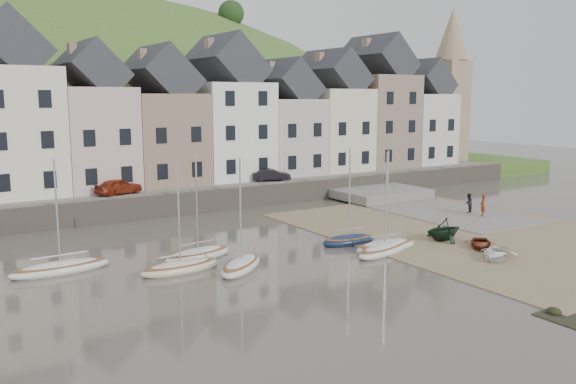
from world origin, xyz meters
TOP-DOWN VIEW (x-y plane):
  - ground at (0.00, 0.00)m, footprint 160.00×160.00m
  - quay_land at (0.00, 32.00)m, footprint 90.00×30.00m
  - quay_street at (0.00, 20.50)m, footprint 70.00×7.00m
  - seawall at (0.00, 17.00)m, footprint 70.00×1.20m
  - beach at (11.00, 0.00)m, footprint 18.00×26.00m
  - slipway at (15.00, 8.00)m, footprint 8.00×18.00m
  - hillside at (-5.00, 60.00)m, footprint 134.40×84.00m
  - townhouse_terrace at (1.76, 24.00)m, footprint 61.05×8.00m
  - church_spire at (34.55, 24.00)m, footprint 4.00×4.00m
  - sailboat_0 at (-14.77, 5.41)m, footprint 5.37×1.79m
  - sailboat_1 at (-7.43, 4.03)m, footprint 4.47×2.18m
  - sailboat_2 at (-9.31, 2.11)m, footprint 4.58×1.79m
  - sailboat_3 at (-6.37, 0.72)m, footprint 4.28×3.99m
  - sailboat_4 at (2.59, -0.81)m, footprint 5.44×2.92m
  - sailboat_5 at (2.09, 2.07)m, footprint 3.88×1.77m
  - sailboat_6 at (3.09, -0.33)m, footprint 4.46×1.55m
  - rowboat_white at (6.98, -5.36)m, footprint 3.64×3.29m
  - rowboat_green at (7.74, -0.62)m, footprint 2.90×2.53m
  - rowboat_red at (8.20, -3.22)m, footprint 3.24×3.19m
  - person_red at (15.96, 3.08)m, footprint 0.75×0.73m
  - person_dark at (16.19, 4.68)m, footprint 0.93×0.85m
  - car_left at (-7.31, 19.50)m, footprint 4.03×2.52m
  - car_right at (6.74, 19.50)m, footprint 3.72×2.35m

SIDE VIEW (x-z plane):
  - hillside at x=-5.00m, z-range -59.99..24.01m
  - ground at x=0.00m, z-range 0.00..0.00m
  - beach at x=11.00m, z-range 0.00..0.06m
  - slipway at x=15.00m, z-range 0.00..0.12m
  - sailboat_0 at x=-14.77m, z-range -2.90..3.42m
  - sailboat_4 at x=2.59m, z-range -2.90..3.42m
  - sailboat_2 at x=-9.31m, z-range -2.90..3.42m
  - sailboat_6 at x=3.09m, z-range -2.90..3.42m
  - sailboat_3 at x=-6.37m, z-range -2.90..3.42m
  - sailboat_1 at x=-7.43m, z-range -2.90..3.42m
  - sailboat_5 at x=2.09m, z-range -2.89..3.43m
  - rowboat_red at x=8.20m, z-range 0.06..0.61m
  - rowboat_white at x=6.98m, z-range 0.06..0.68m
  - quay_land at x=0.00m, z-range 0.00..1.50m
  - rowboat_green at x=7.74m, z-range 0.06..1.54m
  - person_dark at x=16.19m, z-range 0.12..1.68m
  - seawall at x=0.00m, z-range 0.00..1.80m
  - person_red at x=15.96m, z-range 0.12..1.85m
  - quay_street at x=0.00m, z-range 1.50..1.60m
  - car_right at x=6.74m, z-range 1.60..2.76m
  - car_left at x=-7.31m, z-range 1.60..2.88m
  - townhouse_terrace at x=1.76m, z-range 0.36..14.29m
  - church_spire at x=34.55m, z-range 2.06..20.06m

